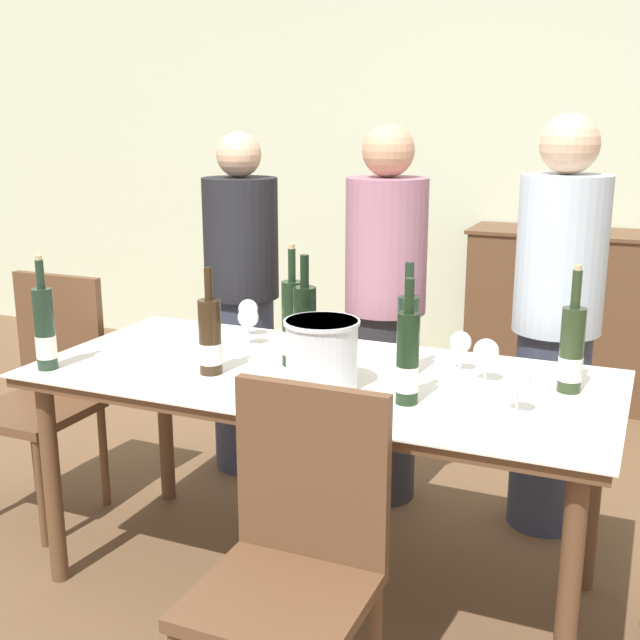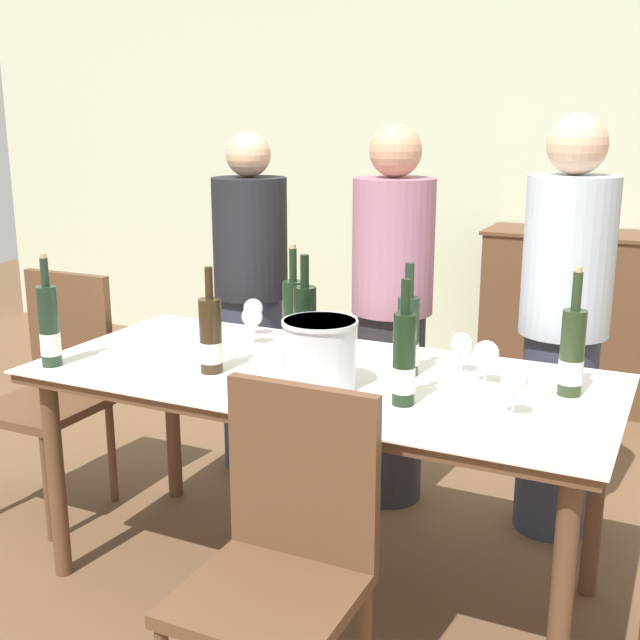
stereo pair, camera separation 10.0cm
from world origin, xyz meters
TOP-DOWN VIEW (x-y plane):
  - ground_plane at (0.00, 0.00)m, footprint 12.00×12.00m
  - back_wall at (0.00, 2.62)m, footprint 8.00×0.10m
  - sideboard_cabinet at (0.61, 2.33)m, footprint 1.28×0.46m
  - dining_table at (0.00, 0.00)m, footprint 1.90×0.87m
  - ice_bucket at (0.06, -0.14)m, footprint 0.23×0.23m
  - wine_bottle_0 at (-0.33, -0.14)m, footprint 0.08×0.08m
  - wine_bottle_1 at (0.26, 0.10)m, footprint 0.07×0.07m
  - wine_bottle_2 at (-0.12, 0.05)m, footprint 0.07×0.07m
  - wine_bottle_3 at (-0.85, -0.32)m, footprint 0.07×0.07m
  - wine_bottle_4 at (0.77, 0.14)m, footprint 0.07×0.07m
  - wine_bottle_5 at (0.35, -0.16)m, footprint 0.07×0.07m
  - wine_bottle_6 at (-0.05, -0.02)m, footprint 0.08×0.08m
  - wine_glass_0 at (0.52, 0.12)m, footprint 0.08×0.08m
  - wine_glass_1 at (-0.37, 0.20)m, footprint 0.08×0.08m
  - wine_glass_2 at (0.66, -0.12)m, footprint 0.07×0.07m
  - wine_glass_3 at (-0.23, 0.32)m, footprint 0.07×0.07m
  - wine_glass_4 at (0.42, 0.20)m, footprint 0.07×0.07m
  - wine_glass_5 at (-0.43, 0.31)m, footprint 0.07×0.07m
  - chair_left_end at (-1.25, 0.09)m, footprint 0.42×0.42m
  - chair_near_front at (0.22, -0.66)m, footprint 0.42×0.42m
  - person_host at (-0.71, 0.78)m, footprint 0.33×0.33m
  - person_guest_left at (-0.03, 0.74)m, footprint 0.33×0.33m
  - person_guest_right at (0.65, 0.76)m, footprint 0.33×0.33m

SIDE VIEW (x-z plane):
  - ground_plane at x=0.00m, z-range 0.00..0.00m
  - sideboard_cabinet at x=0.61m, z-range 0.00..0.98m
  - chair_near_front at x=0.22m, z-range 0.07..1.00m
  - chair_left_end at x=-1.25m, z-range 0.07..1.04m
  - dining_table at x=0.00m, z-range 0.31..1.09m
  - person_host at x=-0.71m, z-range 0.00..1.53m
  - person_guest_left at x=-0.03m, z-range 0.00..1.57m
  - person_guest_right at x=0.65m, z-range 0.00..1.61m
  - wine_glass_3 at x=-0.23m, z-range 0.80..0.93m
  - wine_glass_4 at x=0.42m, z-range 0.80..0.94m
  - wine_glass_0 at x=0.52m, z-range 0.80..0.94m
  - wine_glass_1 at x=-0.37m, z-range 0.80..0.95m
  - wine_glass_5 at x=-0.43m, z-range 0.80..0.95m
  - wine_glass_2 at x=0.66m, z-range 0.80..0.95m
  - ice_bucket at x=0.06m, z-range 0.78..1.00m
  - wine_bottle_0 at x=-0.33m, z-range 0.72..1.07m
  - wine_bottle_1 at x=0.26m, z-range 0.72..1.09m
  - wine_bottle_4 at x=0.77m, z-range 0.71..1.10m
  - wine_bottle_3 at x=-0.85m, z-range 0.71..1.10m
  - wine_bottle_5 at x=0.35m, z-range 0.72..1.09m
  - wine_bottle_6 at x=-0.05m, z-range 0.71..1.11m
  - wine_bottle_2 at x=-0.12m, z-range 0.70..1.12m
  - back_wall at x=0.00m, z-range 0.00..2.80m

